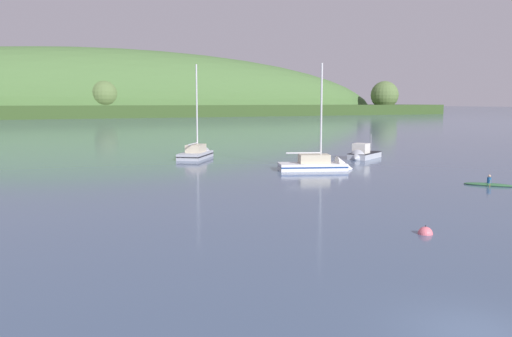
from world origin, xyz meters
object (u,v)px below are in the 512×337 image
at_px(canoe_with_paddler, 489,184).
at_px(sailboat_far_left, 198,155).
at_px(fishing_boat_moored, 363,155).
at_px(sailboat_near_mooring, 322,167).
at_px(mooring_buoy_foreground, 425,234).

bearing_deg(canoe_with_paddler, sailboat_far_left, 165.36).
bearing_deg(canoe_with_paddler, fishing_boat_moored, 132.24).
xyz_separation_m(sailboat_near_mooring, sailboat_far_left, (-7.07, 16.98, 0.03)).
height_order(sailboat_near_mooring, canoe_with_paddler, sailboat_near_mooring).
height_order(sailboat_far_left, canoe_with_paddler, sailboat_far_left).
relative_size(sailboat_far_left, mooring_buoy_foreground, 14.80).
bearing_deg(fishing_boat_moored, sailboat_far_left, -61.12).
xyz_separation_m(sailboat_far_left, mooring_buoy_foreground, (-2.63, -41.82, -0.30)).
distance_m(fishing_boat_moored, canoe_with_paddler, 22.00).
distance_m(canoe_with_paddler, mooring_buoy_foreground, 19.26).
height_order(sailboat_near_mooring, sailboat_far_left, sailboat_far_left).
xyz_separation_m(fishing_boat_moored, canoe_with_paddler, (-3.69, -21.68, -0.33)).
relative_size(sailboat_near_mooring, canoe_with_paddler, 3.34).
relative_size(canoe_with_paddler, mooring_buoy_foreground, 4.19).
distance_m(sailboat_far_left, mooring_buoy_foreground, 41.90).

